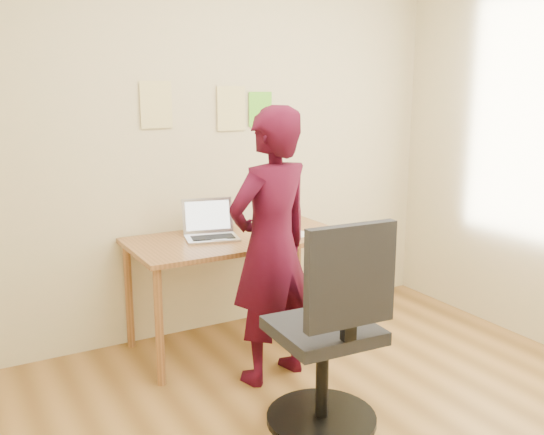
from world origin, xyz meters
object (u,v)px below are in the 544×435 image
desk (238,250)px  person (271,247)px  laptop (210,230)px  phone (287,238)px  office_chair (330,342)px

desk → person: size_ratio=0.87×
laptop → phone: bearing=-21.3°
desk → office_chair: (-0.06, -1.16, -0.18)m
desk → office_chair: 1.17m
desk → laptop: laptop is taller
phone → desk: bearing=131.2°
office_chair → person: 0.72m
desk → phone: 0.34m
phone → person: bearing=-141.7°
desk → person: bearing=-94.5°
phone → person: person is taller
office_chair → person: bearing=91.2°
desk → phone: phone is taller
person → laptop: bearing=-91.3°
desk → office_chair: office_chair is taller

